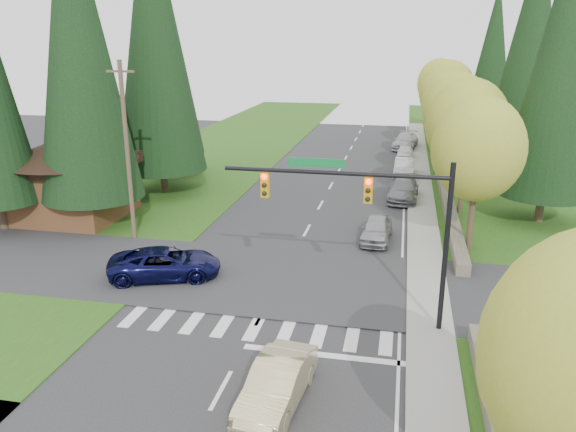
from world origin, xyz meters
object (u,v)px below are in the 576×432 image
(sedan_champagne, at_px, (277,384))
(parked_car_c, at_px, (404,168))
(parked_car_d, at_px, (405,152))
(parked_car_a, at_px, (377,229))
(suv_navy, at_px, (165,263))
(parked_car_b, at_px, (403,190))
(parked_car_e, at_px, (405,141))

(sedan_champagne, xyz_separation_m, parked_car_c, (3.64, 32.12, 0.04))
(sedan_champagne, bearing_deg, parked_car_d, 90.92)
(parked_car_a, distance_m, parked_car_c, 16.37)
(sedan_champagne, xyz_separation_m, suv_navy, (-7.44, 8.48, 0.02))
(parked_car_b, height_order, parked_car_e, parked_car_e)
(suv_navy, xyz_separation_m, parked_car_c, (11.08, 23.65, 0.02))
(parked_car_b, bearing_deg, suv_navy, -121.15)
(parked_car_a, height_order, parked_car_e, parked_car_e)
(parked_car_e, bearing_deg, parked_car_a, -85.17)
(parked_car_a, relative_size, parked_car_e, 0.74)
(parked_car_a, height_order, parked_car_b, parked_car_b)
(parked_car_c, bearing_deg, parked_car_a, -93.12)
(suv_navy, distance_m, parked_car_a, 12.15)
(parked_car_b, distance_m, parked_car_e, 20.14)
(parked_car_a, xyz_separation_m, parked_car_d, (1.40, 23.72, -0.05))
(parked_car_c, relative_size, parked_car_d, 1.22)
(suv_navy, distance_m, parked_car_b, 19.79)
(sedan_champagne, xyz_separation_m, parked_car_e, (3.64, 45.01, 0.08))
(parked_car_b, bearing_deg, parked_car_a, -95.87)
(parked_car_a, height_order, parked_car_d, parked_car_a)
(parked_car_c, height_order, parked_car_e, parked_car_e)
(parked_car_b, relative_size, parked_car_c, 1.10)
(parked_car_a, distance_m, parked_car_d, 23.76)
(sedan_champagne, height_order, parked_car_c, parked_car_c)
(parked_car_a, bearing_deg, sedan_champagne, -95.52)
(sedan_champagne, bearing_deg, parked_car_c, 89.72)
(parked_car_d, relative_size, parked_car_e, 0.68)
(parked_car_d, distance_m, parked_car_e, 5.48)
(sedan_champagne, distance_m, suv_navy, 11.28)
(sedan_champagne, xyz_separation_m, parked_car_b, (3.64, 24.87, 0.01))
(parked_car_a, relative_size, parked_car_d, 1.08)
(parked_car_d, bearing_deg, parked_car_a, -92.42)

